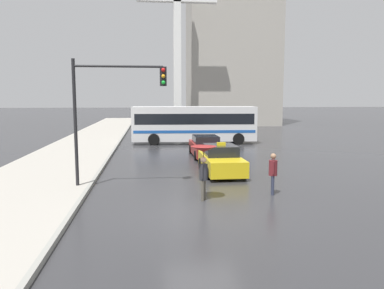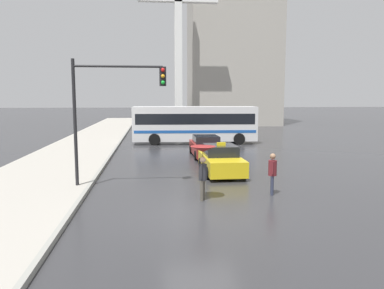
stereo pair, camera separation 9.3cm
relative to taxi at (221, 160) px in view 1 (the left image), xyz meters
name	(u,v)px [view 1 (the left image)]	position (x,y,z in m)	size (l,w,h in m)	color
ground_plane	(201,214)	(-1.98, -6.73, -0.67)	(300.00, 300.00, 0.00)	#2D2D30
taxi	(221,160)	(0.00, 0.00, 0.00)	(1.91, 4.31, 1.61)	gold
sedan_red	(206,147)	(0.11, 5.75, -0.03)	(1.91, 4.67, 1.36)	maroon
city_bus	(194,123)	(0.20, 13.13, 1.08)	(10.57, 3.12, 3.15)	silver
pedestrian_with_umbrella	(204,158)	(-1.64, -4.98, 0.94)	(0.96, 0.96, 2.06)	#4C473D
pedestrian_man	(273,170)	(1.24, -4.46, 0.32)	(0.41, 0.48, 1.67)	#2D3347
traffic_light	(113,99)	(-5.14, -2.64, 3.16)	(3.89, 0.38, 5.46)	black
building_tower_near	(233,19)	(8.51, 35.60, 14.50)	(12.68, 8.11, 30.35)	#A39E93
monument_cross	(177,27)	(-0.05, 28.11, 11.80)	(9.67, 0.90, 21.99)	white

